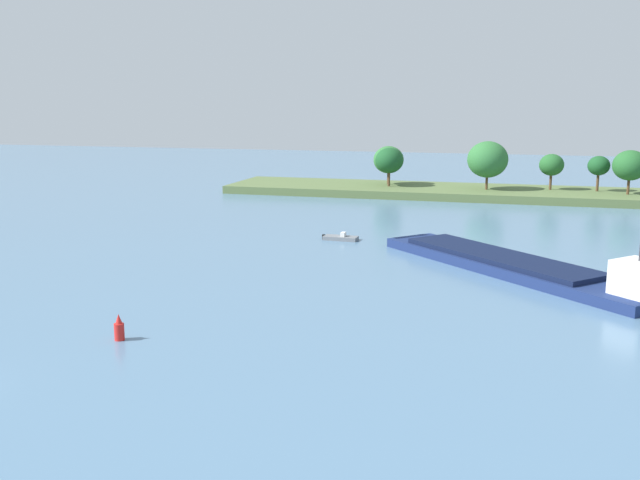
# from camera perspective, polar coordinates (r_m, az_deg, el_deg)

# --- Properties ---
(treeline_island) EXTENTS (77.22, 17.55, 9.70)m
(treeline_island) POSITION_cam_1_polar(r_m,az_deg,el_deg) (127.55, 10.99, 4.61)
(treeline_island) COLOR #566B3D
(treeline_island) RESTS_ON ground
(cargo_barge) EXTENTS (27.67, 26.64, 5.57)m
(cargo_barge) POSITION_cam_1_polar(r_m,az_deg,el_deg) (71.14, 15.66, -1.97)
(cargo_barge) COLOR navy
(cargo_barge) RESTS_ON ground
(fishing_skiff) EXTENTS (4.39, 1.93, 0.96)m
(fishing_skiff) POSITION_cam_1_polar(r_m,az_deg,el_deg) (85.20, 1.68, 0.18)
(fishing_skiff) COLOR slate
(fishing_skiff) RESTS_ON ground
(channel_buoy_red) EXTENTS (0.70, 0.70, 1.90)m
(channel_buoy_red) POSITION_cam_1_polar(r_m,az_deg,el_deg) (51.75, -15.90, -6.91)
(channel_buoy_red) COLOR red
(channel_buoy_red) RESTS_ON ground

